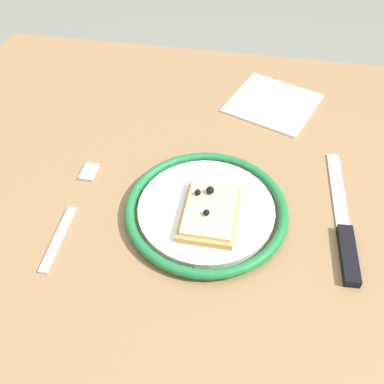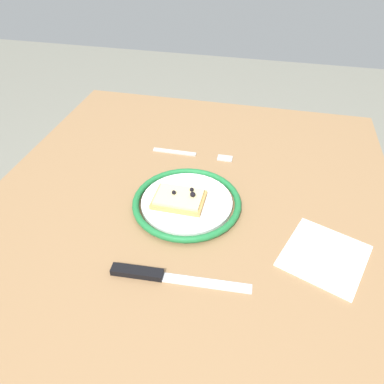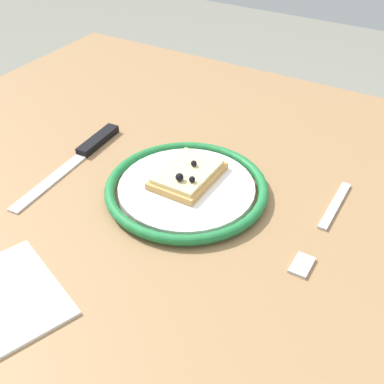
% 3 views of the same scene
% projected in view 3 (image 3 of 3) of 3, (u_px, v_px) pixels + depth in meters
% --- Properties ---
extents(dining_table, '(1.01, 0.87, 0.73)m').
position_uv_depth(dining_table, '(178.00, 236.00, 0.74)').
color(dining_table, '#936D47').
rests_on(dining_table, ground_plane).
extents(plate, '(0.23, 0.23, 0.02)m').
position_uv_depth(plate, '(187.00, 188.00, 0.68)').
color(plate, white).
rests_on(plate, dining_table).
extents(pizza_slice_near, '(0.07, 0.10, 0.03)m').
position_uv_depth(pizza_slice_near, '(188.00, 174.00, 0.68)').
color(pizza_slice_near, tan).
rests_on(pizza_slice_near, plate).
extents(knife, '(0.03, 0.24, 0.01)m').
position_uv_depth(knife, '(86.00, 151.00, 0.76)').
color(knife, silver).
rests_on(knife, dining_table).
extents(fork, '(0.02, 0.20, 0.00)m').
position_uv_depth(fork, '(324.00, 226.00, 0.63)').
color(fork, '#B8B8B8').
rests_on(fork, dining_table).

